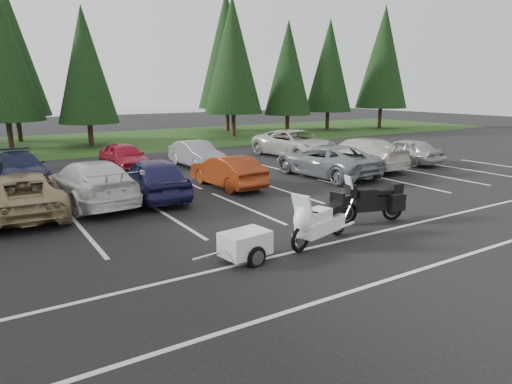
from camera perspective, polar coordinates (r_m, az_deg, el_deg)
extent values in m
plane|color=black|center=(14.94, -1.08, -3.02)|extent=(120.00, 120.00, 0.00)
cube|color=#1B3711|center=(37.27, -20.68, 5.78)|extent=(80.00, 16.00, 0.01)
cube|color=slate|center=(68.38, -22.85, 8.48)|extent=(70.00, 50.00, 0.02)
cube|color=silver|center=(16.62, -4.66, -1.40)|extent=(32.00, 16.00, 0.01)
cylinder|color=#332316|center=(35.39, -28.45, 6.85)|extent=(0.36, 0.36, 2.62)
cone|color=black|center=(35.36, -29.38, 15.28)|extent=(4.80, 4.80, 9.27)
cylinder|color=#332316|center=(34.82, -20.00, 7.25)|extent=(0.36, 0.36, 2.26)
cone|color=black|center=(34.73, -20.59, 14.67)|extent=(4.14, 4.14, 7.99)
cylinder|color=#332316|center=(39.60, -2.84, 8.91)|extent=(0.36, 0.36, 2.69)
cone|color=black|center=(39.59, -2.93, 16.70)|extent=(4.93, 4.93, 9.52)
cylinder|color=#332316|center=(42.34, 3.94, 8.91)|extent=(0.36, 0.36, 2.33)
cone|color=black|center=(42.27, 4.04, 15.22)|extent=(4.27, 4.27, 8.24)
cylinder|color=#332316|center=(46.38, 8.92, 9.22)|extent=(0.36, 0.36, 2.47)
cone|color=black|center=(46.34, 9.14, 15.33)|extent=(4.53, 4.53, 8.76)
cylinder|color=#332316|center=(49.63, 15.23, 9.37)|extent=(0.36, 0.36, 2.83)
cone|color=black|center=(49.64, 15.63, 15.90)|extent=(5.19, 5.19, 10.03)
cylinder|color=#332316|center=(40.03, -27.53, 7.54)|extent=(0.36, 0.36, 2.71)
cone|color=black|center=(40.03, -28.37, 15.27)|extent=(4.97, 4.97, 9.61)
cylinder|color=#332316|center=(44.66, -3.59, 9.55)|extent=(0.36, 0.36, 3.00)
cone|color=black|center=(44.71, -3.70, 17.25)|extent=(5.50, 5.50, 10.62)
imported|color=#917A54|center=(16.67, -27.04, -0.23)|extent=(2.68, 5.28, 1.43)
imported|color=silver|center=(17.36, -19.98, 1.12)|extent=(2.65, 5.59, 1.57)
imported|color=#1C1B45|center=(17.55, -12.76, 1.74)|extent=(2.25, 4.81, 1.59)
imported|color=maroon|center=(19.20, -3.61, 2.62)|extent=(1.66, 4.17, 1.35)
imported|color=slate|center=(21.74, 8.72, 3.93)|extent=(2.83, 5.61, 1.52)
imported|color=beige|center=(24.16, 12.62, 4.75)|extent=(2.61, 5.63, 1.59)
imported|color=#9E9FA3|center=(26.52, 18.16, 4.90)|extent=(1.87, 4.18, 1.40)
imported|color=#161B37|center=(22.41, -27.43, 2.67)|extent=(2.12, 4.75, 1.35)
imported|color=maroon|center=(23.77, -16.11, 4.22)|extent=(1.83, 4.25, 1.43)
imported|color=gray|center=(24.27, -7.43, 4.70)|extent=(1.61, 4.17, 1.35)
imported|color=beige|center=(27.70, 4.91, 6.05)|extent=(3.14, 6.03, 1.62)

